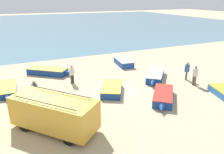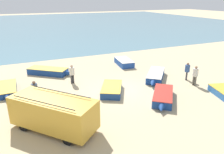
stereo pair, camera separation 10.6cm
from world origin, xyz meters
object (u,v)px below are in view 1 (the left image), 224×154
Objects in this scene: fishing_rowboat_5 at (123,62)px; fisherman_0 at (195,74)px; fishing_rowboat_3 at (163,97)px; fishing_rowboat_4 at (112,89)px; fishing_rowboat_0 at (155,76)px; fishing_rowboat_2 at (49,71)px; fisherman_3 at (187,70)px; fisherman_1 at (72,73)px; fishing_rowboat_1 at (7,90)px; fisherman_2 at (35,90)px; parked_van at (54,113)px.

fisherman_0 is (2.92, -8.22, 0.74)m from fishing_rowboat_5.
fishing_rowboat_3 is 4.22m from fishing_rowboat_4.
fishing_rowboat_4 is 2.07× the size of fisherman_0.
fisherman_0 reaches higher than fishing_rowboat_0.
fishing_rowboat_0 is at bearing 6.79° from fishing_rowboat_2.
fishing_rowboat_2 is 1.18× the size of fishing_rowboat_4.
fisherman_3 is (2.58, -1.38, 0.69)m from fishing_rowboat_0.
fisherman_1 reaches higher than fishing_rowboat_3.
fishing_rowboat_1 is 3.61m from fisherman_2.
fishing_rowboat_2 is 2.45× the size of fisherman_0.
fishing_rowboat_1 is 1.06× the size of fishing_rowboat_5.
fisherman_2 reaches higher than fishing_rowboat_1.
fisherman_1 reaches higher than fishing_rowboat_4.
fishing_rowboat_4 is 2.13× the size of fisherman_1.
fisherman_2 is at bearing -32.72° from parked_van.
parked_van is 3.05× the size of fisherman_3.
fishing_rowboat_2 is (-9.10, 5.61, -0.01)m from fishing_rowboat_0.
fisherman_1 reaches higher than fishing_rowboat_5.
fishing_rowboat_4 is 2.18× the size of fisherman_2.
fisherman_0 is 1.38m from fisherman_3.
fishing_rowboat_4 is at bearing -20.46° from fishing_rowboat_2.
fishing_rowboat_3 reaches higher than fishing_rowboat_4.
fishing_rowboat_2 is at bearing -167.29° from fisherman_3.
fisherman_0 is at bearing -59.34° from fisherman_3.
fishing_rowboat_0 is 1.08× the size of fishing_rowboat_5.
fishing_rowboat_5 is (9.78, 10.14, -0.79)m from parked_van.
fisherman_3 is at bearing -147.38° from fishing_rowboat_5.
fishing_rowboat_1 is 16.08m from fisherman_3.
fishing_rowboat_2 is at bearing -169.25° from fisherman_1.
fisherman_3 is at bearing -63.47° from fishing_rowboat_4.
fishing_rowboat_5 reaches higher than fishing_rowboat_0.
fisherman_2 is (-8.89, 3.64, 0.72)m from fishing_rowboat_3.
fisherman_2 is at bearing -140.20° from fisherman_3.
fisherman_2 is 13.66m from fisherman_3.
fisherman_2 is 1.01× the size of fisherman_3.
parked_van is 1.28× the size of fishing_rowboat_1.
parked_van reaches higher than fisherman_0.
fisherman_0 is 1.03× the size of fisherman_1.
fishing_rowboat_1 is at bearing -106.08° from fisherman_1.
fishing_rowboat_0 is 5.53m from fishing_rowboat_5.
fishing_rowboat_5 reaches higher than fishing_rowboat_1.
fishing_rowboat_2 is at bearing 31.87° from fisherman_2.
fishing_rowboat_3 is 9.73m from fishing_rowboat_5.
fisherman_1 is (2.85, 6.82, -0.08)m from parked_van.
fishing_rowboat_0 reaches higher than fishing_rowboat_2.
fisherman_0 is at bearing -122.66° from parked_van.
parked_van reaches higher than fishing_rowboat_3.
parked_van is 13.41m from fisherman_3.
fisherman_1 is 1.03× the size of fisherman_3.
fishing_rowboat_4 is at bearing 24.41° from fisherman_1.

